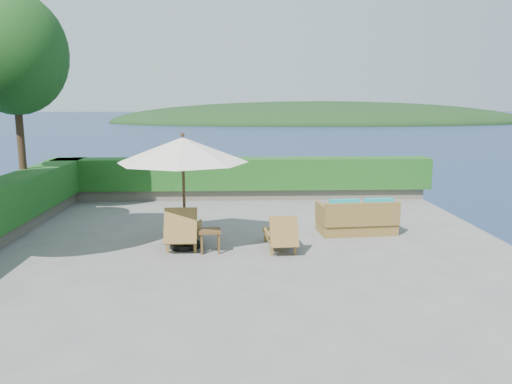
{
  "coord_description": "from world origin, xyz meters",
  "views": [
    {
      "loc": [
        -0.16,
        -10.6,
        3.18
      ],
      "look_at": [
        0.3,
        0.8,
        1.1
      ],
      "focal_mm": 35.0,
      "sensor_mm": 36.0,
      "label": 1
    }
  ],
  "objects_px": {
    "lounge_left": "(183,229)",
    "wicker_loveseat": "(357,219)",
    "patio_umbrella": "(183,151)",
    "side_table": "(210,234)",
    "lounge_right": "(280,234)"
  },
  "relations": [
    {
      "from": "lounge_right",
      "to": "wicker_loveseat",
      "type": "relative_size",
      "value": 0.76
    },
    {
      "from": "patio_umbrella",
      "to": "wicker_loveseat",
      "type": "relative_size",
      "value": 1.48
    },
    {
      "from": "patio_umbrella",
      "to": "side_table",
      "type": "bearing_deg",
      "value": -32.28
    },
    {
      "from": "patio_umbrella",
      "to": "lounge_right",
      "type": "relative_size",
      "value": 1.94
    },
    {
      "from": "lounge_left",
      "to": "wicker_loveseat",
      "type": "relative_size",
      "value": 0.87
    },
    {
      "from": "lounge_left",
      "to": "wicker_loveseat",
      "type": "distance_m",
      "value": 4.23
    },
    {
      "from": "patio_umbrella",
      "to": "lounge_left",
      "type": "height_order",
      "value": "patio_umbrella"
    },
    {
      "from": "patio_umbrella",
      "to": "wicker_loveseat",
      "type": "xyz_separation_m",
      "value": [
        4.08,
        1.05,
        -1.78
      ]
    },
    {
      "from": "patio_umbrella",
      "to": "side_table",
      "type": "height_order",
      "value": "patio_umbrella"
    },
    {
      "from": "lounge_left",
      "to": "wicker_loveseat",
      "type": "xyz_separation_m",
      "value": [
        4.12,
        0.97,
        -0.05
      ]
    },
    {
      "from": "lounge_left",
      "to": "lounge_right",
      "type": "height_order",
      "value": "lounge_left"
    },
    {
      "from": "lounge_left",
      "to": "wicker_loveseat",
      "type": "height_order",
      "value": "lounge_left"
    },
    {
      "from": "side_table",
      "to": "wicker_loveseat",
      "type": "height_order",
      "value": "wicker_loveseat"
    },
    {
      "from": "patio_umbrella",
      "to": "lounge_right",
      "type": "height_order",
      "value": "patio_umbrella"
    },
    {
      "from": "wicker_loveseat",
      "to": "lounge_right",
      "type": "bearing_deg",
      "value": -152.3
    }
  ]
}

